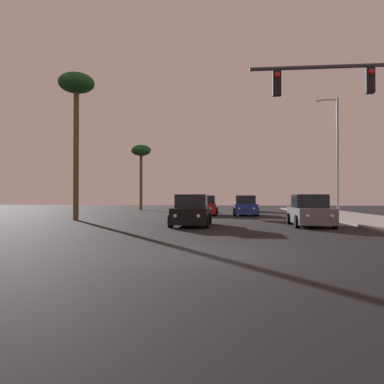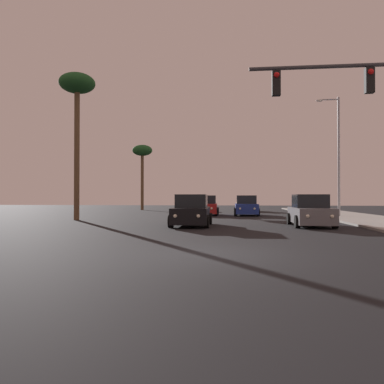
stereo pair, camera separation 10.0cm
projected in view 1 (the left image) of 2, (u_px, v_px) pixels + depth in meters
name	position (u px, v px, depth m)	size (l,w,h in m)	color
ground_plane	(215.00, 254.00, 10.09)	(120.00, 120.00, 0.00)	black
car_red	(205.00, 206.00, 32.06)	(2.04, 4.34, 1.68)	maroon
car_black	(191.00, 212.00, 19.98)	(2.04, 4.33, 1.68)	black
car_silver	(185.00, 204.00, 42.72)	(2.04, 4.32, 1.68)	#B7B7BC
car_grey	(310.00, 212.00, 19.74)	(2.04, 4.32, 1.68)	slate
car_blue	(245.00, 206.00, 31.49)	(2.04, 4.32, 1.68)	navy
car_tan	(243.00, 204.00, 41.03)	(2.04, 4.32, 1.68)	tan
traffic_light_mast	(383.00, 108.00, 13.21)	(6.59, 0.36, 6.50)	#38383D
street_lamp	(336.00, 150.00, 28.38)	(1.74, 0.24, 9.00)	#99999E
palm_tree_near	(76.00, 92.00, 25.13)	(2.40, 2.40, 9.89)	brown
palm_tree_far	(141.00, 154.00, 45.04)	(2.40, 2.40, 7.85)	brown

